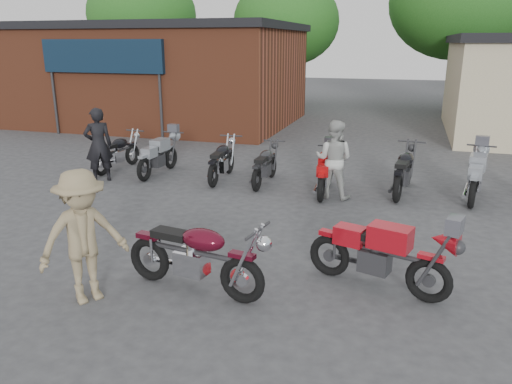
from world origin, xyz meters
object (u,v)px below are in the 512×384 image
(helmet, at_px, (238,276))
(person_dark, at_px, (98,145))
(row_bike_0, at_px, (118,150))
(row_bike_1, at_px, (158,154))
(sportbike, at_px, (381,251))
(row_bike_5, at_px, (404,168))
(person_light, at_px, (334,159))
(person_tan, at_px, (83,237))
(vintage_motorcycle, at_px, (196,251))
(row_bike_6, at_px, (476,173))
(row_bike_2, at_px, (222,158))
(row_bike_4, at_px, (325,171))
(row_bike_3, at_px, (265,163))

(helmet, bearing_deg, person_dark, 140.28)
(row_bike_0, height_order, row_bike_1, row_bike_1)
(sportbike, height_order, row_bike_5, row_bike_5)
(person_light, height_order, row_bike_1, person_light)
(sportbike, xyz_separation_m, person_tan, (-3.89, -1.52, 0.34))
(person_dark, bearing_deg, helmet, 97.32)
(vintage_motorcycle, height_order, helmet, vintage_motorcycle)
(vintage_motorcycle, relative_size, row_bike_6, 1.04)
(person_dark, distance_m, row_bike_2, 3.19)
(person_light, bearing_deg, vintage_motorcycle, 85.24)
(vintage_motorcycle, xyz_separation_m, sportbike, (2.52, 0.86, -0.03))
(person_tan, height_order, row_bike_2, person_tan)
(sportbike, bearing_deg, row_bike_2, 147.85)
(row_bike_2, xyz_separation_m, row_bike_4, (2.79, -0.41, -0.02))
(vintage_motorcycle, relative_size, person_dark, 1.14)
(sportbike, distance_m, person_dark, 8.38)
(helmet, bearing_deg, row_bike_6, 55.32)
(row_bike_1, relative_size, row_bike_4, 1.04)
(person_dark, relative_size, person_light, 1.06)
(helmet, relative_size, row_bike_0, 0.12)
(sportbike, height_order, row_bike_4, sportbike)
(vintage_motorcycle, relative_size, row_bike_1, 1.10)
(row_bike_5, bearing_deg, row_bike_2, 99.06)
(sportbike, height_order, row_bike_1, sportbike)
(helmet, height_order, row_bike_1, row_bike_1)
(row_bike_1, xyz_separation_m, row_bike_6, (8.05, 0.14, 0.03))
(vintage_motorcycle, height_order, person_light, person_light)
(vintage_motorcycle, height_order, person_dark, person_dark)
(row_bike_0, xyz_separation_m, row_bike_4, (6.01, -0.57, -0.00))
(sportbike, xyz_separation_m, person_dark, (-7.36, 4.00, 0.35))
(row_bike_6, bearing_deg, sportbike, 170.36)
(vintage_motorcycle, relative_size, person_tan, 1.15)
(person_tan, bearing_deg, row_bike_4, 15.90)
(person_dark, xyz_separation_m, row_bike_4, (5.79, 0.63, -0.40))
(row_bike_4, bearing_deg, person_dark, 93.42)
(helmet, relative_size, row_bike_3, 0.12)
(person_dark, distance_m, person_tan, 6.52)
(row_bike_6, bearing_deg, person_tan, 149.34)
(row_bike_0, relative_size, row_bike_6, 0.91)
(person_tan, distance_m, row_bike_5, 7.86)
(sportbike, bearing_deg, row_bike_5, 104.41)
(vintage_motorcycle, xyz_separation_m, row_bike_6, (4.35, 6.06, -0.02))
(sportbike, distance_m, row_bike_6, 5.51)
(row_bike_2, bearing_deg, vintage_motorcycle, -166.32)
(row_bike_0, distance_m, row_bike_2, 3.22)
(sportbike, bearing_deg, row_bike_4, 125.70)
(helmet, height_order, row_bike_4, row_bike_4)
(person_tan, bearing_deg, row_bike_3, 30.26)
(person_dark, xyz_separation_m, row_bike_0, (-0.22, 1.20, -0.40))
(vintage_motorcycle, height_order, row_bike_6, vintage_motorcycle)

